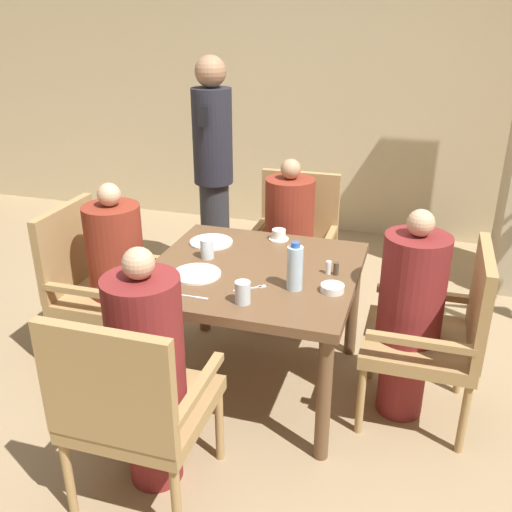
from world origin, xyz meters
The scene contains 23 objects.
ground_plane centered at (0.00, 0.00, 0.00)m, with size 16.00×16.00×0.00m, color #9E8460.
wall_back centered at (0.00, 2.63, 1.40)m, with size 8.00×0.06×2.80m.
dining_table centered at (0.00, 0.00, 0.63)m, with size 1.09×1.07×0.72m.
chair_left_side centered at (-0.97, 0.00, 0.52)m, with size 0.55×0.55×0.96m.
diner_in_left_chair centered at (-0.82, 0.00, 0.58)m, with size 0.32×0.32×1.12m.
chair_far_side centered at (0.00, 0.96, 0.52)m, with size 0.55×0.55×0.96m.
diner_in_far_chair centered at (0.00, 0.81, 0.58)m, with size 0.32×0.32×1.12m.
chair_right_side centered at (0.97, 0.00, 0.52)m, with size 0.55×0.55×0.96m.
diner_in_right_chair centered at (0.82, 0.00, 0.58)m, with size 0.32×0.32×1.13m.
chair_near_corner centered at (-0.22, -0.96, 0.52)m, with size 0.55×0.55×0.96m.
diner_in_near_chair centered at (-0.22, -0.81, 0.59)m, with size 0.32×0.32×1.14m.
standing_host centered at (-0.68, 1.23, 0.91)m, with size 0.29×0.32×1.70m.
plate_main_left centered at (-0.26, -0.16, 0.73)m, with size 0.25×0.25×0.01m.
plate_main_right centered at (-0.34, 0.27, 0.73)m, with size 0.25×0.25×0.01m.
teacup_with_saucer centered at (0.02, 0.44, 0.75)m, with size 0.12×0.12×0.06m.
bowl_small centered at (0.45, -0.14, 0.74)m, with size 0.12×0.12×0.04m.
water_bottle centered at (0.26, -0.17, 0.84)m, with size 0.08×0.08×0.25m.
glass_tall_near centered at (0.07, -0.38, 0.78)m, with size 0.07×0.07×0.11m.
glass_tall_mid centered at (-0.28, 0.06, 0.78)m, with size 0.07×0.07×0.11m.
salt_shaker centered at (0.39, 0.05, 0.76)m, with size 0.03×0.03×0.07m.
pepper_shaker centered at (0.43, 0.05, 0.76)m, with size 0.03×0.03×0.07m.
fork_beside_plate centered at (0.07, -0.22, 0.73)m, with size 0.15×0.11×0.00m.
knife_beside_plate centered at (-0.18, -0.39, 0.73)m, with size 0.18×0.02×0.00m.
Camera 1 is at (0.81, -2.61, 1.99)m, focal length 40.00 mm.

